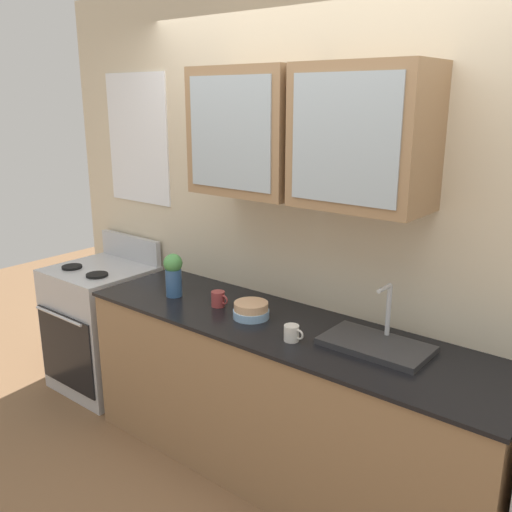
{
  "coord_description": "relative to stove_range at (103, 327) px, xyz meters",
  "views": [
    {
      "loc": [
        1.6,
        -2.2,
        2.04
      ],
      "look_at": [
        -0.19,
        0.0,
        1.24
      ],
      "focal_mm": 39.26,
      "sensor_mm": 36.0,
      "label": 1
    }
  ],
  "objects": [
    {
      "name": "ground_plane",
      "position": [
        1.6,
        0.0,
        -0.45
      ],
      "size": [
        10.0,
        10.0,
        0.0
      ],
      "primitive_type": "plane",
      "color": "brown"
    },
    {
      "name": "back_wall_unit",
      "position": [
        1.6,
        0.33,
        1.01
      ],
      "size": [
        4.22,
        0.47,
        2.7
      ],
      "color": "beige",
      "rests_on": "ground_plane"
    },
    {
      "name": "vase",
      "position": [
        0.83,
        -0.05,
        0.58
      ],
      "size": [
        0.11,
        0.11,
        0.26
      ],
      "color": "#33598C",
      "rests_on": "counter"
    },
    {
      "name": "counter",
      "position": [
        1.6,
        0.0,
        -0.01
      ],
      "size": [
        2.43,
        0.66,
        0.89
      ],
      "color": "#93704C",
      "rests_on": "ground_plane"
    },
    {
      "name": "sink_faucet",
      "position": [
        2.11,
        0.06,
        0.46
      ],
      "size": [
        0.51,
        0.29,
        0.3
      ],
      "color": "#2D2D30",
      "rests_on": "counter"
    },
    {
      "name": "stove_range",
      "position": [
        0.0,
        0.0,
        0.0
      ],
      "size": [
        0.65,
        0.66,
        1.07
      ],
      "color": "silver",
      "rests_on": "ground_plane"
    },
    {
      "name": "cup_near_bowls",
      "position": [
        1.15,
        -0.01,
        0.48
      ],
      "size": [
        0.11,
        0.08,
        0.09
      ],
      "color": "#993838",
      "rests_on": "counter"
    },
    {
      "name": "cup_near_sink",
      "position": [
        1.75,
        -0.13,
        0.48
      ],
      "size": [
        0.11,
        0.07,
        0.08
      ],
      "color": "silver",
      "rests_on": "counter"
    },
    {
      "name": "bowl_stack",
      "position": [
        1.4,
        -0.03,
        0.48
      ],
      "size": [
        0.2,
        0.2,
        0.09
      ],
      "color": "#8CB7E0",
      "rests_on": "counter"
    }
  ]
}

